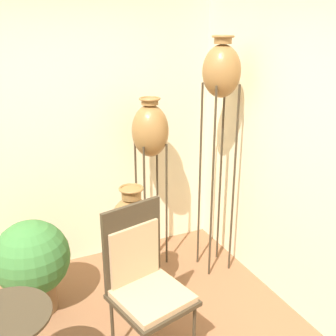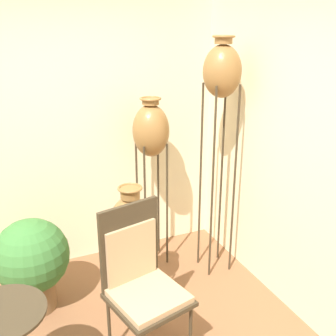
{
  "view_description": "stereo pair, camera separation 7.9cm",
  "coord_description": "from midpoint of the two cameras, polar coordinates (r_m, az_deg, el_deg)",
  "views": [
    {
      "loc": [
        -0.35,
        -1.8,
        2.22
      ],
      "look_at": [
        1.0,
        1.1,
        1.08
      ],
      "focal_mm": 42.0,
      "sensor_mm": 36.0,
      "label": 1
    },
    {
      "loc": [
        -0.28,
        -1.83,
        2.22
      ],
      "look_at": [
        1.0,
        1.1,
        1.08
      ],
      "focal_mm": 42.0,
      "sensor_mm": 36.0,
      "label": 2
    }
  ],
  "objects": [
    {
      "name": "potted_plant",
      "position": [
        3.42,
        -18.5,
        -12.58
      ],
      "size": [
        0.6,
        0.6,
        0.8
      ],
      "color": "brown",
      "rests_on": "ground_plane"
    },
    {
      "name": "vase_stand_medium",
      "position": [
        3.57,
        -1.85,
        5.15
      ],
      "size": [
        0.34,
        0.34,
        1.64
      ],
      "color": "#382D1E",
      "rests_on": "ground_plane"
    },
    {
      "name": "vase_stand_short",
      "position": [
        3.17,
        -4.66,
        -7.71
      ],
      "size": [
        0.34,
        0.34,
        1.06
      ],
      "color": "#382D1E",
      "rests_on": "ground_plane"
    },
    {
      "name": "wall_back",
      "position": [
        3.7,
        -17.99,
        5.11
      ],
      "size": [
        7.47,
        0.06,
        2.7
      ],
      "color": "beige",
      "rests_on": "ground_plane"
    },
    {
      "name": "vase_stand_tall",
      "position": [
        3.39,
        8.5,
        12.89
      ],
      "size": [
        0.32,
        0.32,
        2.17
      ],
      "color": "#382D1E",
      "rests_on": "ground_plane"
    },
    {
      "name": "chair",
      "position": [
        2.78,
        -3.17,
        -15.46
      ],
      "size": [
        0.58,
        0.58,
        1.12
      ],
      "rotation": [
        0.0,
        0.0,
        0.24
      ],
      "color": "#382D1E",
      "rests_on": "ground_plane"
    }
  ]
}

